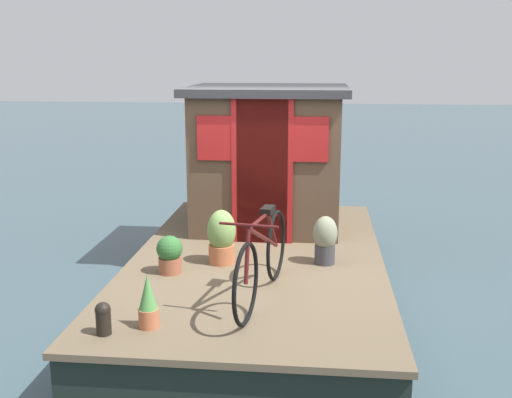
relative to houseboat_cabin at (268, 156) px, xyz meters
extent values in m
plane|color=#384C54|center=(-1.34, 0.00, -1.42)|extent=(60.00, 60.00, 0.00)
cube|color=brown|center=(-1.34, 0.00, -0.95)|extent=(4.92, 2.77, 0.06)
cube|color=black|center=(-1.34, 0.00, -1.20)|extent=(4.82, 2.71, 0.44)
cube|color=#4C3828|center=(0.01, 0.00, -0.06)|extent=(1.65, 1.81, 1.71)
cube|color=#28282B|center=(0.01, 0.00, 0.84)|extent=(1.85, 2.01, 0.10)
cube|color=maroon|center=(-0.83, 0.00, -0.07)|extent=(0.04, 0.60, 1.70)
cube|color=maroon|center=(-0.84, 0.00, -0.02)|extent=(0.03, 0.72, 1.80)
cube|color=maroon|center=(-0.83, -0.54, 0.33)|extent=(0.03, 0.44, 0.52)
cube|color=maroon|center=(-0.83, 0.54, 0.33)|extent=(0.03, 0.44, 0.52)
torus|color=black|center=(-3.12, -0.08, -0.57)|extent=(0.70, 0.15, 0.70)
torus|color=black|center=(-2.04, -0.25, -0.57)|extent=(0.70, 0.15, 0.70)
cylinder|color=#4C1414|center=(-2.54, -0.17, -0.34)|extent=(1.01, 0.20, 0.48)
cylinder|color=#4C1414|center=(-2.71, -0.14, -0.13)|extent=(0.65, 0.14, 0.07)
cylinder|color=#4C1414|center=(-2.22, -0.22, -0.36)|extent=(0.38, 0.10, 0.44)
cylinder|color=#4C1414|center=(-3.08, -0.08, -0.34)|extent=(0.13, 0.06, 0.46)
cube|color=black|center=(-2.39, -0.20, -0.12)|extent=(0.21, 0.13, 0.06)
cylinder|color=#4C1414|center=(-3.04, -0.09, -0.09)|extent=(0.10, 0.50, 0.02)
cylinder|color=#B2603D|center=(-1.62, 0.36, -0.82)|extent=(0.28, 0.28, 0.20)
ellipsoid|color=#70934C|center=(-1.62, 0.36, -0.56)|extent=(0.31, 0.31, 0.45)
cylinder|color=#38383D|center=(-1.53, -0.74, -0.81)|extent=(0.22, 0.22, 0.21)
ellipsoid|color=gray|center=(-1.53, -0.74, -0.58)|extent=(0.26, 0.26, 0.38)
cylinder|color=#B2603D|center=(-3.27, 0.71, -0.84)|extent=(0.17, 0.17, 0.16)
cone|color=#4C8942|center=(-3.27, 0.71, -0.61)|extent=(0.15, 0.15, 0.30)
cylinder|color=#935138|center=(-1.98, 0.85, -0.84)|extent=(0.24, 0.24, 0.16)
sphere|color=#2D602D|center=(-1.98, 0.85, -0.66)|extent=(0.27, 0.27, 0.27)
cylinder|color=black|center=(-3.44, 1.03, -0.81)|extent=(0.12, 0.12, 0.21)
sphere|color=black|center=(-3.44, 1.03, -0.71)|extent=(0.13, 0.13, 0.13)
camera|label=1|loc=(-7.78, -0.64, 1.25)|focal=42.56mm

